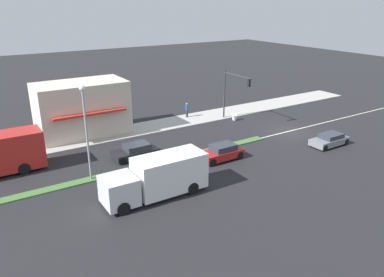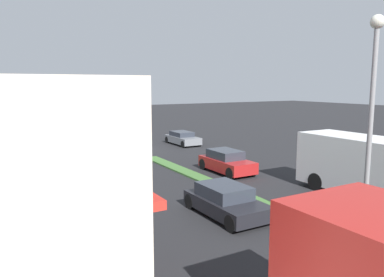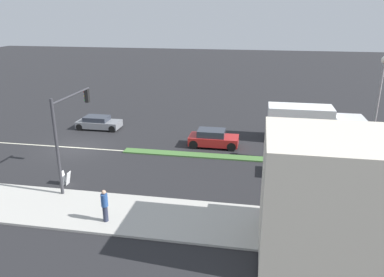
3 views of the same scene
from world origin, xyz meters
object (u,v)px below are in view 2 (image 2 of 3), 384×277
suv_grey (183,138)px  sedan_dark (226,201)px  traffic_signal_main (58,106)px  delivery_truck (369,168)px  warning_aframe_sign (58,157)px  street_lamp (372,103)px  pedestrian (0,166)px  hatchback_red (227,162)px

suv_grey → sedan_dark: bearing=67.0°
traffic_signal_main → suv_grey: (-11.12, -3.23, -3.34)m
traffic_signal_main → delivery_truck: (-11.12, 15.16, -2.43)m
warning_aframe_sign → street_lamp: bearing=108.0°
delivery_truck → suv_grey: (0.00, -18.39, -0.90)m
pedestrian → warning_aframe_sign: size_ratio=2.05×
sedan_dark → suv_grey: size_ratio=1.00×
street_lamp → pedestrian: 18.24m
pedestrian → street_lamp: bearing=123.8°
pedestrian → suv_grey: (-14.93, -6.88, -0.46)m
traffic_signal_main → street_lamp: bearing=108.3°
pedestrian → suv_grey: 16.45m
suv_grey → delivery_truck: bearing=90.0°
warning_aframe_sign → sedan_dark: 14.78m
traffic_signal_main → sedan_dark: size_ratio=1.45×
traffic_signal_main → suv_grey: traffic_signal_main is taller
pedestrian → delivery_truck: (-14.93, 11.51, 0.44)m
traffic_signal_main → delivery_truck: size_ratio=0.75×
delivery_truck → hatchback_red: size_ratio=1.96×
traffic_signal_main → suv_grey: bearing=-163.8°
warning_aframe_sign → traffic_signal_main: bearing=96.0°
warning_aframe_sign → hatchback_red: (-8.38, 8.05, 0.23)m
delivery_truck → hatchback_red: 8.15m
street_lamp → delivery_truck: bearing=-146.4°
warning_aframe_sign → sedan_dark: sedan_dark is taller
warning_aframe_sign → delivery_truck: 19.27m
warning_aframe_sign → suv_grey: bearing=-166.3°
pedestrian → hatchback_red: size_ratio=0.45×
suv_grey → hatchback_red: size_ratio=1.01×
traffic_signal_main → street_lamp: (-6.12, 18.48, 0.88)m
traffic_signal_main → warning_aframe_sign: bearing=-84.0°
delivery_truck → suv_grey: size_ratio=1.94×
warning_aframe_sign → hatchback_red: bearing=136.1°
street_lamp → pedestrian: size_ratio=4.30×
pedestrian → suv_grey: pedestrian is taller
traffic_signal_main → sedan_dark: (-3.92, 13.73, -3.29)m
street_lamp → warning_aframe_sign: bearing=-72.0°
street_lamp → suv_grey: size_ratio=1.91×
street_lamp → delivery_truck: 6.85m
street_lamp → delivery_truck: (-5.00, -3.32, -3.31)m
street_lamp → warning_aframe_sign: size_ratio=8.80×
street_lamp → hatchback_red: 11.89m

